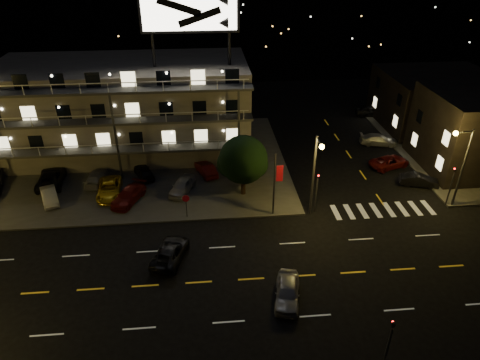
{
  "coord_description": "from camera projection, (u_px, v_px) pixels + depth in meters",
  "views": [
    {
      "loc": [
        -1.08,
        -24.26,
        22.93
      ],
      "look_at": [
        1.87,
        8.0,
        4.14
      ],
      "focal_mm": 32.0,
      "sensor_mm": 36.0,
      "label": 1
    }
  ],
  "objects": [
    {
      "name": "lot_car_9",
      "position": [
        206.0,
        169.0,
        46.18
      ],
      "size": [
        2.63,
        4.16,
        1.29
      ],
      "primitive_type": "imported",
      "rotation": [
        0.0,
        0.0,
        3.49
      ],
      "color": "#63110E",
      "rests_on": "curb_nw"
    },
    {
      "name": "lot_car_2",
      "position": [
        109.0,
        189.0,
        42.55
      ],
      "size": [
        2.63,
        5.0,
        1.34
      ],
      "primitive_type": "imported",
      "rotation": [
        0.0,
        0.0,
        0.08
      ],
      "color": "gold",
      "rests_on": "curb_nw"
    },
    {
      "name": "lot_car_8",
      "position": [
        144.0,
        172.0,
        45.67
      ],
      "size": [
        2.81,
        4.06,
        1.28
      ],
      "primitive_type": "imported",
      "rotation": [
        0.0,
        0.0,
        3.53
      ],
      "color": "black",
      "rests_on": "curb_nw"
    },
    {
      "name": "lot_car_6",
      "position": [
        51.0,
        178.0,
        44.31
      ],
      "size": [
        2.9,
        5.45,
        1.46
      ],
      "primitive_type": "imported",
      "rotation": [
        0.0,
        0.0,
        3.24
      ],
      "color": "black",
      "rests_on": "curb_nw"
    },
    {
      "name": "road_car_east",
      "position": [
        287.0,
        291.0,
        30.53
      ],
      "size": [
        2.6,
        4.49,
        1.44
      ],
      "primitive_type": "imported",
      "rotation": [
        0.0,
        0.0,
        -0.23
      ],
      "color": "#97979D",
      "rests_on": "ground"
    },
    {
      "name": "side_car_3",
      "position": [
        372.0,
        111.0,
        61.22
      ],
      "size": [
        4.74,
        2.55,
        1.53
      ],
      "primitive_type": "imported",
      "rotation": [
        0.0,
        0.0,
        1.4
      ],
      "color": "black",
      "rests_on": "ground"
    },
    {
      "name": "side_bldg_back",
      "position": [
        435.0,
        100.0,
        57.21
      ],
      "size": [
        14.06,
        12.0,
        7.0
      ],
      "color": "black",
      "rests_on": "ground"
    },
    {
      "name": "curb_ne",
      "position": [
        461.0,
        149.0,
        52.04
      ],
      "size": [
        16.0,
        24.0,
        0.15
      ],
      "primitive_type": "cube",
      "color": "#393936",
      "rests_on": "ground"
    },
    {
      "name": "banner_north",
      "position": [
        275.0,
        183.0,
        38.4
      ],
      "size": [
        0.83,
        0.16,
        6.4
      ],
      "color": "#2D2D30",
      "rests_on": "ground"
    },
    {
      "name": "lot_car_4",
      "position": [
        182.0,
        186.0,
        43.01
      ],
      "size": [
        3.0,
        4.42,
        1.4
      ],
      "primitive_type": "imported",
      "rotation": [
        0.0,
        0.0,
        -0.36
      ],
      "color": "#97979D",
      "rests_on": "curb_nw"
    },
    {
      "name": "curb_nw",
      "position": [
        92.0,
        165.0,
        48.57
      ],
      "size": [
        44.0,
        24.0,
        0.15
      ],
      "primitive_type": "cube",
      "color": "#393936",
      "rests_on": "ground"
    },
    {
      "name": "lot_car_3",
      "position": [
        129.0,
        195.0,
        41.5
      ],
      "size": [
        3.54,
        4.92,
        1.32
      ],
      "primitive_type": "imported",
      "rotation": [
        0.0,
        0.0,
        -0.42
      ],
      "color": "#63110E",
      "rests_on": "curb_nw"
    },
    {
      "name": "stop_sign",
      "position": [
        186.0,
        202.0,
        38.77
      ],
      "size": [
        0.91,
        0.11,
        2.61
      ],
      "color": "#2D2D30",
      "rests_on": "ground"
    },
    {
      "name": "motel",
      "position": [
        126.0,
        107.0,
        49.6
      ],
      "size": [
        28.0,
        13.8,
        18.1
      ],
      "color": "gray",
      "rests_on": "ground"
    },
    {
      "name": "lot_car_7",
      "position": [
        96.0,
        177.0,
        44.67
      ],
      "size": [
        2.02,
        4.34,
        1.23
      ],
      "primitive_type": "imported",
      "rotation": [
        0.0,
        0.0,
        3.07
      ],
      "color": "#97979D",
      "rests_on": "curb_nw"
    },
    {
      "name": "streetlight_nc",
      "position": [
        315.0,
        169.0,
        37.5
      ],
      "size": [
        0.44,
        1.92,
        8.0
      ],
      "color": "#2D2D30",
      "rests_on": "ground"
    },
    {
      "name": "ground",
      "position": [
        225.0,
        281.0,
        32.48
      ],
      "size": [
        140.0,
        140.0,
        0.0
      ],
      "primitive_type": "plane",
      "color": "black",
      "rests_on": "ground"
    },
    {
      "name": "side_car_1",
      "position": [
        390.0,
        162.0,
        47.97
      ],
      "size": [
        5.07,
        3.53,
        1.28
      ],
      "primitive_type": "imported",
      "rotation": [
        0.0,
        0.0,
        1.91
      ],
      "color": "#63110E",
      "rests_on": "ground"
    },
    {
      "name": "signal_nw",
      "position": [
        317.0,
        189.0,
        39.23
      ],
      "size": [
        0.2,
        0.27,
        4.6
      ],
      "color": "#2D2D30",
      "rests_on": "ground"
    },
    {
      "name": "signal_sw",
      "position": [
        389.0,
        341.0,
        24.59
      ],
      "size": [
        0.2,
        0.27,
        4.6
      ],
      "color": "#2D2D30",
      "rests_on": "ground"
    },
    {
      "name": "signal_ne",
      "position": [
        452.0,
        182.0,
        40.25
      ],
      "size": [
        0.27,
        0.2,
        4.6
      ],
      "color": "#2D2D30",
      "rests_on": "ground"
    },
    {
      "name": "streetlight_ne",
      "position": [
        461.0,
        160.0,
        38.89
      ],
      "size": [
        1.92,
        0.44,
        8.0
      ],
      "color": "#2D2D30",
      "rests_on": "ground"
    },
    {
      "name": "side_car_2",
      "position": [
        379.0,
        140.0,
        53.03
      ],
      "size": [
        4.8,
        2.63,
        1.32
      ],
      "primitive_type": "imported",
      "rotation": [
        0.0,
        0.0,
        1.39
      ],
      "color": "#97979D",
      "rests_on": "ground"
    },
    {
      "name": "side_car_0",
      "position": [
        419.0,
        180.0,
        44.4
      ],
      "size": [
        4.1,
        2.47,
        1.28
      ],
      "primitive_type": "imported",
      "rotation": [
        0.0,
        0.0,
        1.26
      ],
      "color": "black",
      "rests_on": "ground"
    },
    {
      "name": "road_car_west",
      "position": [
        170.0,
        252.0,
        34.38
      ],
      "size": [
        3.4,
        5.09,
        1.3
      ],
      "primitive_type": "imported",
      "rotation": [
        0.0,
        0.0,
        2.85
      ],
      "color": "black",
      "rests_on": "ground"
    },
    {
      "name": "lot_car_1",
      "position": [
        49.0,
        196.0,
        41.51
      ],
      "size": [
        2.76,
        4.12,
        1.28
      ],
      "primitive_type": "imported",
      "rotation": [
        0.0,
        0.0,
        0.4
      ],
      "color": "#97979D",
      "rests_on": "curb_nw"
    },
    {
      "name": "tree",
      "position": [
        243.0,
        161.0,
        41.22
      ],
      "size": [
        4.94,
        4.75,
        6.22
      ],
      "color": "black",
      "rests_on": "curb_nw"
    }
  ]
}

